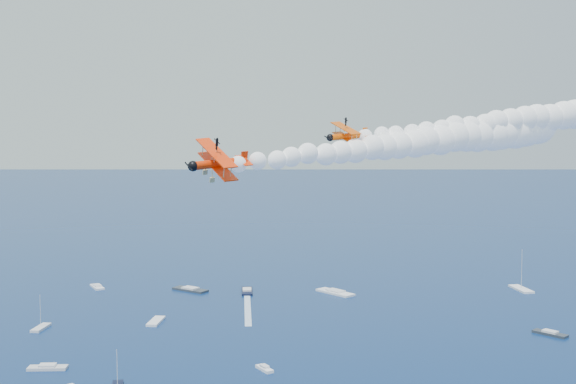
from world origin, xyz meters
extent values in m
cube|color=black|center=(7.99, 161.39, 0.35)|extent=(4.18, 11.74, 0.70)
cube|color=white|center=(104.75, 154.42, 0.35)|extent=(4.61, 12.39, 0.70)
cube|color=silver|center=(-43.19, 85.71, 0.35)|extent=(9.32, 3.54, 0.70)
cube|color=white|center=(-20.73, 124.97, 0.35)|extent=(5.14, 10.46, 0.70)
cube|color=#2C323B|center=(88.99, 100.26, 0.35)|extent=(8.17, 9.29, 0.70)
cube|color=white|center=(-45.18, 173.72, 0.35)|extent=(6.39, 9.63, 0.70)
cube|color=white|center=(38.36, 156.19, 0.35)|extent=(12.49, 14.73, 0.70)
cube|color=#2E353E|center=(-11.81, 165.85, 0.35)|extent=(13.08, 11.83, 0.70)
cube|color=white|center=(8.04, 79.49, 0.35)|extent=(4.14, 5.94, 0.70)
cube|color=silver|center=(-52.88, 121.47, 0.35)|extent=(4.37, 8.69, 0.70)
cube|color=white|center=(6.97, 136.61, 0.03)|extent=(3.56, 38.05, 0.04)
camera|label=1|loc=(-4.02, -85.78, 57.12)|focal=44.86mm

